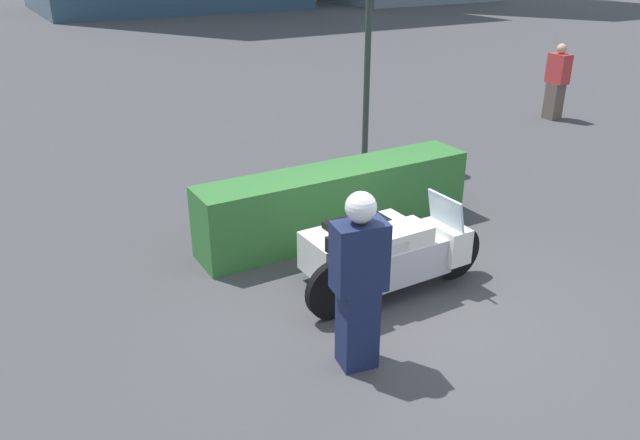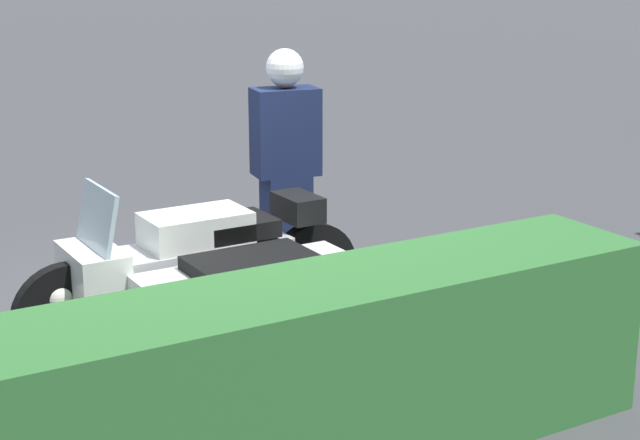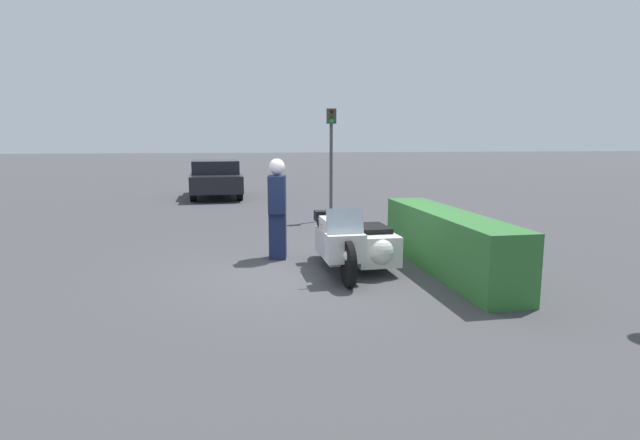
# 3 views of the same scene
# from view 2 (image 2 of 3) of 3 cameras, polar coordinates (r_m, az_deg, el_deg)

# --- Properties ---
(ground_plane) EXTENTS (160.00, 160.00, 0.00)m
(ground_plane) POSITION_cam_2_polar(r_m,az_deg,el_deg) (7.24, -8.19, -5.89)
(ground_plane) COLOR #424244
(police_motorcycle) EXTENTS (2.53, 1.29, 1.18)m
(police_motorcycle) POSITION_cam_2_polar(r_m,az_deg,el_deg) (6.42, -6.09, -4.07)
(police_motorcycle) COLOR black
(police_motorcycle) RESTS_ON ground
(officer_rider) EXTENTS (0.55, 0.39, 1.88)m
(officer_rider) POSITION_cam_2_polar(r_m,az_deg,el_deg) (7.83, -2.01, 3.49)
(officer_rider) COLOR #192347
(officer_rider) RESTS_ON ground
(hedge_bush_curbside) EXTENTS (4.17, 0.75, 1.02)m
(hedge_bush_curbside) POSITION_cam_2_polar(r_m,az_deg,el_deg) (5.03, -1.62, -9.41)
(hedge_bush_curbside) COLOR #337033
(hedge_bush_curbside) RESTS_ON ground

